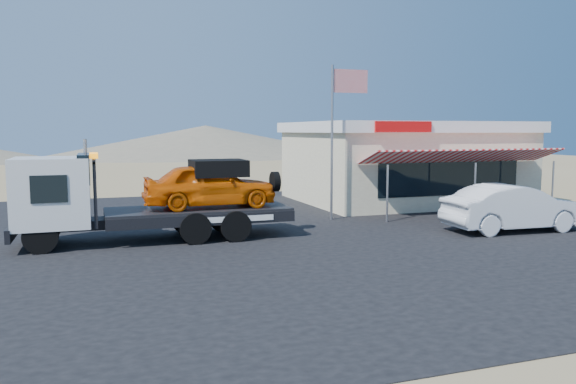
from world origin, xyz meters
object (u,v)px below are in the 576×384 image
Objects in this scene: jerky_store at (403,161)px; flagpole at (338,124)px; tow_truck at (149,194)px; white_sedan at (514,208)px.

jerky_store is 1.73× the size of flagpole.
jerky_store is at bearing 26.35° from tow_truck.
white_sedan is (12.17, -2.42, -0.68)m from tow_truck.
white_sedan is 0.47× the size of jerky_store.
white_sedan is at bearing -11.25° from tow_truck.
tow_truck is 1.70× the size of white_sedan.
tow_truck is 1.40× the size of flagpole.
jerky_store reaches higher than white_sedan.
tow_truck is 0.81× the size of jerky_store.
tow_truck is at bearing -153.65° from jerky_store.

